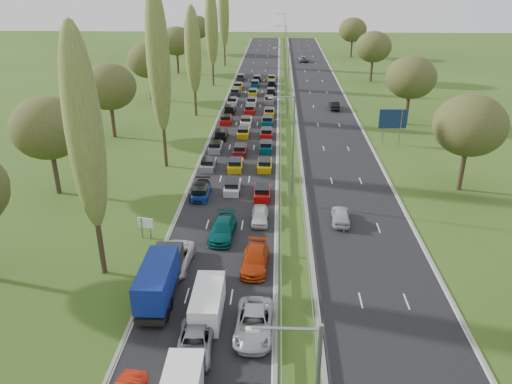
{
  "coord_description": "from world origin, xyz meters",
  "views": [
    {
      "loc": [
        2.85,
        -6.04,
        23.26
      ],
      "look_at": [
        0.66,
        42.86,
        1.5
      ],
      "focal_mm": 35.0,
      "sensor_mm": 36.0,
      "label": 1
    }
  ],
  "objects_px": {
    "white_van_rear": "(208,301)",
    "direction_sign": "(393,121)",
    "blue_lorry": "(160,278)",
    "info_sign": "(146,225)",
    "near_car_2": "(174,259)",
    "near_car_3": "(200,190)"
  },
  "relations": [
    {
      "from": "near_car_2",
      "to": "blue_lorry",
      "type": "relative_size",
      "value": 0.71
    },
    {
      "from": "info_sign",
      "to": "white_van_rear",
      "type": "bearing_deg",
      "value": -56.38
    },
    {
      "from": "near_car_2",
      "to": "blue_lorry",
      "type": "height_order",
      "value": "blue_lorry"
    },
    {
      "from": "near_car_2",
      "to": "near_car_3",
      "type": "relative_size",
      "value": 1.16
    },
    {
      "from": "blue_lorry",
      "to": "info_sign",
      "type": "distance_m",
      "value": 10.0
    },
    {
      "from": "blue_lorry",
      "to": "direction_sign",
      "type": "relative_size",
      "value": 1.56
    },
    {
      "from": "blue_lorry",
      "to": "direction_sign",
      "type": "distance_m",
      "value": 46.26
    },
    {
      "from": "blue_lorry",
      "to": "white_van_rear",
      "type": "distance_m",
      "value": 4.32
    },
    {
      "from": "direction_sign",
      "to": "white_van_rear",
      "type": "bearing_deg",
      "value": -117.91
    },
    {
      "from": "near_car_2",
      "to": "white_van_rear",
      "type": "distance_m",
      "value": 7.17
    },
    {
      "from": "white_van_rear",
      "to": "direction_sign",
      "type": "distance_m",
      "value": 45.82
    },
    {
      "from": "near_car_2",
      "to": "white_van_rear",
      "type": "relative_size",
      "value": 1.06
    },
    {
      "from": "near_car_2",
      "to": "info_sign",
      "type": "relative_size",
      "value": 2.73
    },
    {
      "from": "near_car_3",
      "to": "white_van_rear",
      "type": "xyz_separation_m",
      "value": [
        3.68,
        -20.89,
        0.37
      ]
    },
    {
      "from": "near_car_2",
      "to": "info_sign",
      "type": "height_order",
      "value": "info_sign"
    },
    {
      "from": "white_van_rear",
      "to": "blue_lorry",
      "type": "bearing_deg",
      "value": 155.57
    },
    {
      "from": "blue_lorry",
      "to": "info_sign",
      "type": "bearing_deg",
      "value": 110.12
    },
    {
      "from": "near_car_3",
      "to": "blue_lorry",
      "type": "xyz_separation_m",
      "value": [
        -0.21,
        -19.14,
        1.07
      ]
    },
    {
      "from": "near_car_3",
      "to": "info_sign",
      "type": "xyz_separation_m",
      "value": [
        -3.71,
        -9.79,
        0.64
      ]
    },
    {
      "from": "near_car_2",
      "to": "blue_lorry",
      "type": "xyz_separation_m",
      "value": [
        -0.17,
        -4.37,
        0.98
      ]
    },
    {
      "from": "near_car_2",
      "to": "direction_sign",
      "type": "relative_size",
      "value": 1.1
    },
    {
      "from": "info_sign",
      "to": "near_car_2",
      "type": "bearing_deg",
      "value": -53.64
    }
  ]
}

